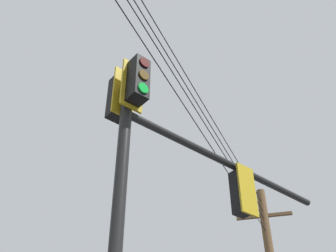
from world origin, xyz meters
TOP-DOWN VIEW (x-y plane):
  - signal_mast_assembly at (-0.01, -0.96)m, footprint 3.67×4.46m

SIDE VIEW (x-z plane):
  - signal_mast_assembly at x=-0.01m, z-range 1.52..8.71m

